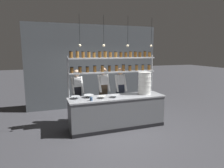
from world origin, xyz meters
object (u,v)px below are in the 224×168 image
at_px(chef_left, 77,93).
at_px(prep_bowl_center_back, 76,97).
at_px(spice_shelf_unit, 113,65).
at_px(prep_bowl_near_right, 89,96).
at_px(prep_bowl_center_front, 102,97).
at_px(chef_center, 103,90).
at_px(serving_cup_front, 91,99).
at_px(prep_bowl_near_left, 114,96).
at_px(chef_right, 120,90).
at_px(container_stack, 144,83).

distance_m(chef_left, prep_bowl_center_back, 0.63).
bearing_deg(spice_shelf_unit, prep_bowl_near_right, -167.39).
bearing_deg(prep_bowl_center_front, prep_bowl_near_right, 149.12).
bearing_deg(chef_center, prep_bowl_near_right, -144.05).
xyz_separation_m(spice_shelf_unit, prep_bowl_center_front, (-0.45, -0.37, -0.85)).
distance_m(chef_left, chef_center, 0.82).
distance_m(prep_bowl_center_back, prep_bowl_near_right, 0.37).
bearing_deg(prep_bowl_near_right, serving_cup_front, -92.95).
xyz_separation_m(prep_bowl_near_left, prep_bowl_near_right, (-0.68, 0.22, 0.01)).
distance_m(prep_bowl_near_right, serving_cup_front, 0.36).
xyz_separation_m(chef_right, container_stack, (0.57, -0.55, 0.29)).
relative_size(chef_left, prep_bowl_near_left, 6.97).
distance_m(chef_right, container_stack, 0.84).
bearing_deg(container_stack, serving_cup_front, -171.90).
bearing_deg(spice_shelf_unit, prep_bowl_near_left, -104.16).
xyz_separation_m(chef_center, chef_right, (0.54, -0.07, -0.02)).
height_order(spice_shelf_unit, prep_bowl_center_front, spice_shelf_unit).
xyz_separation_m(chef_right, prep_bowl_center_back, (-1.51, -0.45, -0.02)).
bearing_deg(chef_right, prep_bowl_center_front, -142.66).
height_order(container_stack, serving_cup_front, container_stack).
xyz_separation_m(chef_right, prep_bowl_center_front, (-0.80, -0.64, -0.02)).
relative_size(chef_center, prep_bowl_near_right, 5.94).
height_order(container_stack, prep_bowl_near_left, container_stack).
xyz_separation_m(container_stack, serving_cup_front, (-1.72, -0.24, -0.29)).
bearing_deg(chef_center, prep_bowl_near_left, -87.57).
bearing_deg(prep_bowl_near_left, chef_center, 97.30).
distance_m(chef_center, chef_right, 0.55).
bearing_deg(chef_left, prep_bowl_center_front, -60.76).
height_order(chef_center, serving_cup_front, chef_center).
bearing_deg(serving_cup_front, chef_left, 102.02).
distance_m(container_stack, prep_bowl_center_front, 1.41).
height_order(chef_right, container_stack, chef_right).
height_order(chef_right, serving_cup_front, chef_right).
relative_size(container_stack, prep_bowl_center_back, 2.61).
distance_m(prep_bowl_near_left, prep_bowl_center_front, 0.35).
height_order(chef_left, prep_bowl_near_right, chef_left).
height_order(prep_bowl_center_front, prep_bowl_near_right, prep_bowl_near_right).
relative_size(prep_bowl_center_back, prep_bowl_near_right, 0.89).
distance_m(container_stack, prep_bowl_near_right, 1.73).
relative_size(chef_left, prep_bowl_near_right, 5.78).
relative_size(container_stack, prep_bowl_near_right, 2.33).
height_order(chef_right, prep_bowl_center_front, chef_right).
distance_m(chef_left, prep_bowl_near_right, 0.64).
height_order(chef_center, prep_bowl_center_front, chef_center).
xyz_separation_m(prep_bowl_near_left, serving_cup_front, (-0.70, -0.14, 0.01)).
xyz_separation_m(chef_left, prep_bowl_center_back, (-0.15, -0.61, 0.00)).
height_order(chef_left, prep_bowl_center_back, chef_left).
xyz_separation_m(spice_shelf_unit, serving_cup_front, (-0.80, -0.53, -0.83)).
xyz_separation_m(chef_center, prep_bowl_near_left, (0.09, -0.73, -0.03)).
xyz_separation_m(chef_left, chef_right, (1.36, -0.16, 0.02)).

